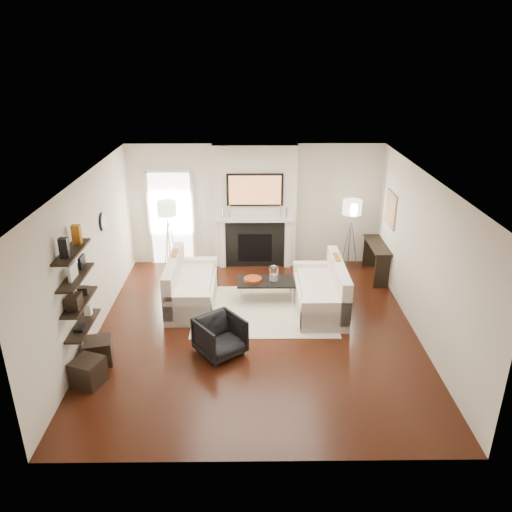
{
  "coord_description": "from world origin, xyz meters",
  "views": [
    {
      "loc": [
        -0.09,
        -7.54,
        4.57
      ],
      "look_at": [
        0.0,
        0.6,
        1.15
      ],
      "focal_mm": 35.0,
      "sensor_mm": 36.0,
      "label": 1
    }
  ],
  "objects_px": {
    "loveseat_left_base": "(193,294)",
    "armchair": "(220,335)",
    "coffee_table": "(266,281)",
    "lamp_left_shade": "(167,208)",
    "loveseat_right_base": "(319,299)",
    "ottoman_near": "(98,351)",
    "lamp_right_shade": "(352,207)"
  },
  "relations": [
    {
      "from": "loveseat_right_base",
      "to": "ottoman_near",
      "type": "relative_size",
      "value": 4.5
    },
    {
      "from": "lamp_right_shade",
      "to": "coffee_table",
      "type": "bearing_deg",
      "value": -142.77
    },
    {
      "from": "loveseat_left_base",
      "to": "armchair",
      "type": "xyz_separation_m",
      "value": [
        0.62,
        -1.7,
        0.13
      ]
    },
    {
      "from": "loveseat_right_base",
      "to": "ottoman_near",
      "type": "xyz_separation_m",
      "value": [
        -3.66,
        -1.69,
        -0.01
      ]
    },
    {
      "from": "coffee_table",
      "to": "loveseat_left_base",
      "type": "bearing_deg",
      "value": -174.91
    },
    {
      "from": "loveseat_left_base",
      "to": "ottoman_near",
      "type": "relative_size",
      "value": 4.5
    },
    {
      "from": "loveseat_left_base",
      "to": "coffee_table",
      "type": "relative_size",
      "value": 1.64
    },
    {
      "from": "lamp_left_shade",
      "to": "ottoman_near",
      "type": "relative_size",
      "value": 1.0
    },
    {
      "from": "ottoman_near",
      "to": "lamp_left_shade",
      "type": "bearing_deg",
      "value": 79.72
    },
    {
      "from": "lamp_right_shade",
      "to": "lamp_left_shade",
      "type": "bearing_deg",
      "value": -179.37
    },
    {
      "from": "loveseat_left_base",
      "to": "lamp_right_shade",
      "type": "xyz_separation_m",
      "value": [
        3.26,
        1.53,
        1.24
      ]
    },
    {
      "from": "armchair",
      "to": "lamp_left_shade",
      "type": "xyz_separation_m",
      "value": [
        -1.26,
        3.19,
        1.11
      ]
    },
    {
      "from": "loveseat_right_base",
      "to": "armchair",
      "type": "distance_m",
      "value": 2.3
    },
    {
      "from": "coffee_table",
      "to": "lamp_right_shade",
      "type": "bearing_deg",
      "value": 37.23
    },
    {
      "from": "armchair",
      "to": "ottoman_near",
      "type": "relative_size",
      "value": 1.72
    },
    {
      "from": "coffee_table",
      "to": "armchair",
      "type": "bearing_deg",
      "value": -113.24
    },
    {
      "from": "lamp_left_shade",
      "to": "ottoman_near",
      "type": "bearing_deg",
      "value": -100.28
    },
    {
      "from": "loveseat_right_base",
      "to": "loveseat_left_base",
      "type": "bearing_deg",
      "value": 174.41
    },
    {
      "from": "coffee_table",
      "to": "lamp_right_shade",
      "type": "height_order",
      "value": "lamp_right_shade"
    },
    {
      "from": "armchair",
      "to": "ottoman_near",
      "type": "xyz_separation_m",
      "value": [
        -1.88,
        -0.23,
        -0.14
      ]
    },
    {
      "from": "loveseat_left_base",
      "to": "armchair",
      "type": "distance_m",
      "value": 1.81
    },
    {
      "from": "coffee_table",
      "to": "lamp_left_shade",
      "type": "relative_size",
      "value": 2.75
    },
    {
      "from": "ottoman_near",
      "to": "loveseat_left_base",
      "type": "bearing_deg",
      "value": 56.8
    },
    {
      "from": "loveseat_right_base",
      "to": "lamp_right_shade",
      "type": "distance_m",
      "value": 2.33
    },
    {
      "from": "loveseat_left_base",
      "to": "armchair",
      "type": "bearing_deg",
      "value": -69.81
    },
    {
      "from": "loveseat_left_base",
      "to": "ottoman_near",
      "type": "distance_m",
      "value": 2.3
    },
    {
      "from": "loveseat_right_base",
      "to": "coffee_table",
      "type": "bearing_deg",
      "value": 160.06
    },
    {
      "from": "armchair",
      "to": "lamp_left_shade",
      "type": "bearing_deg",
      "value": 74.15
    },
    {
      "from": "loveseat_left_base",
      "to": "coffee_table",
      "type": "xyz_separation_m",
      "value": [
        1.41,
        0.13,
        0.19
      ]
    },
    {
      "from": "loveseat_left_base",
      "to": "lamp_left_shade",
      "type": "relative_size",
      "value": 4.5
    },
    {
      "from": "loveseat_left_base",
      "to": "lamp_right_shade",
      "type": "distance_m",
      "value": 3.81
    },
    {
      "from": "lamp_left_shade",
      "to": "coffee_table",
      "type": "bearing_deg",
      "value": -33.75
    }
  ]
}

